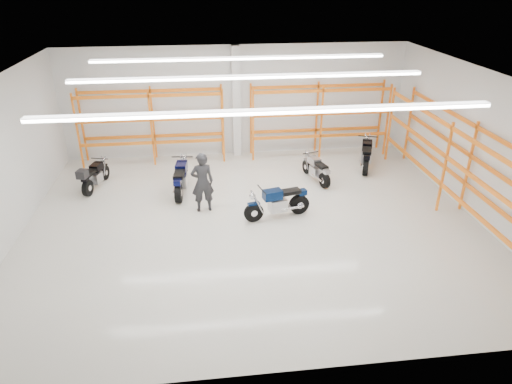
{
  "coord_description": "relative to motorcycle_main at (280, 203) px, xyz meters",
  "views": [
    {
      "loc": [
        -1.39,
        -12.38,
        7.13
      ],
      "look_at": [
        0.16,
        0.5,
        0.77
      ],
      "focal_mm": 32.0,
      "sensor_mm": 36.0,
      "label": 1
    }
  ],
  "objects": [
    {
      "name": "pallet_racking_side",
      "position": [
        5.59,
        -0.19,
        1.31
      ],
      "size": [
        0.87,
        9.07,
        3.0
      ],
      "color": "orange",
      "rests_on": "ground"
    },
    {
      "name": "pallet_racking_back_left",
      "position": [
        -4.29,
        5.29,
        1.28
      ],
      "size": [
        5.67,
        0.87,
        3.0
      ],
      "color": "orange",
      "rests_on": "ground"
    },
    {
      "name": "structural_column",
      "position": [
        -0.89,
        5.63,
        1.75
      ],
      "size": [
        0.32,
        0.32,
        4.5
      ],
      "primitive_type": "cube",
      "color": "white",
      "rests_on": "ground"
    },
    {
      "name": "motorcycle_back_d",
      "position": [
        4.03,
        3.52,
        0.02
      ],
      "size": [
        1.05,
        2.21,
        1.13
      ],
      "color": "black",
      "rests_on": "ground"
    },
    {
      "name": "motorcycle_back_a",
      "position": [
        -6.25,
        2.8,
        -0.01
      ],
      "size": [
        0.85,
        1.99,
        1.04
      ],
      "color": "black",
      "rests_on": "ground"
    },
    {
      "name": "ground",
      "position": [
        -0.89,
        -0.19,
        -0.5
      ],
      "size": [
        14.0,
        14.0,
        0.0
      ],
      "primitive_type": "plane",
      "color": "beige",
      "rests_on": "ground"
    },
    {
      "name": "motorcycle_back_c",
      "position": [
        1.81,
        2.52,
        -0.06
      ],
      "size": [
        0.77,
        1.91,
        0.96
      ],
      "color": "black",
      "rests_on": "ground"
    },
    {
      "name": "pallet_racking_back_right",
      "position": [
        2.51,
        5.29,
        1.28
      ],
      "size": [
        5.67,
        0.87,
        3.0
      ],
      "color": "orange",
      "rests_on": "ground"
    },
    {
      "name": "room_shell",
      "position": [
        -0.89,
        -0.17,
        2.78
      ],
      "size": [
        14.02,
        12.02,
        4.51
      ],
      "color": "silver",
      "rests_on": "ground"
    },
    {
      "name": "motorcycle_main",
      "position": [
        0.0,
        0.0,
        0.0
      ],
      "size": [
        2.16,
        0.82,
        1.08
      ],
      "color": "black",
      "rests_on": "ground"
    },
    {
      "name": "motorcycle_back_b",
      "position": [
        -3.15,
        2.12,
        0.03
      ],
      "size": [
        0.76,
        2.3,
        1.13
      ],
      "color": "black",
      "rests_on": "ground"
    },
    {
      "name": "standing_man",
      "position": [
        -2.4,
        0.74,
        0.5
      ],
      "size": [
        0.79,
        0.58,
        2.01
      ],
      "primitive_type": "imported",
      "rotation": [
        0.0,
        0.0,
        3.28
      ],
      "color": "black",
      "rests_on": "ground"
    }
  ]
}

